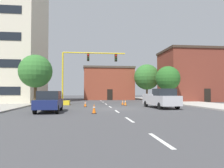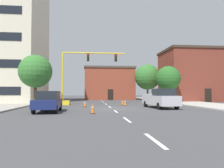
{
  "view_description": "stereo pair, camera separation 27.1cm",
  "coord_description": "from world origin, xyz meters",
  "px_view_note": "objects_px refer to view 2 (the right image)",
  "views": [
    {
      "loc": [
        -2.5,
        -21.23,
        1.67
      ],
      "look_at": [
        0.82,
        7.96,
        2.74
      ],
      "focal_mm": 34.46,
      "sensor_mm": 36.0,
      "label": 1
    },
    {
      "loc": [
        -2.23,
        -21.26,
        1.67
      ],
      "look_at": [
        0.82,
        7.96,
        2.74
      ],
      "focal_mm": 34.46,
      "sensor_mm": 36.0,
      "label": 2
    }
  ],
  "objects_px": {
    "traffic_cone_roadside_d": "(123,103)",
    "traffic_cone_roadside_b": "(93,109)",
    "traffic_cone_roadside_c": "(125,103)",
    "sedan_navy_near_left": "(48,101)",
    "traffic_cone_roadside_a": "(85,104)",
    "pickup_truck_silver": "(160,99)",
    "traffic_signal_gantry": "(72,87)",
    "tree_right_far": "(148,77)",
    "tree_right_mid": "(168,78)",
    "tree_left_near": "(36,71)"
  },
  "relations": [
    {
      "from": "traffic_cone_roadside_b",
      "to": "traffic_cone_roadside_c",
      "type": "bearing_deg",
      "value": 65.93
    },
    {
      "from": "tree_right_mid",
      "to": "traffic_cone_roadside_b",
      "type": "height_order",
      "value": "tree_right_mid"
    },
    {
      "from": "tree_right_far",
      "to": "traffic_cone_roadside_c",
      "type": "xyz_separation_m",
      "value": [
        -7.33,
        -16.52,
        -4.28
      ]
    },
    {
      "from": "sedan_navy_near_left",
      "to": "tree_left_near",
      "type": "bearing_deg",
      "value": 110.77
    },
    {
      "from": "traffic_signal_gantry",
      "to": "traffic_cone_roadside_d",
      "type": "xyz_separation_m",
      "value": [
        6.47,
        -1.05,
        -1.93
      ]
    },
    {
      "from": "tree_left_near",
      "to": "traffic_cone_roadside_d",
      "type": "distance_m",
      "value": 11.25
    },
    {
      "from": "tree_right_far",
      "to": "tree_right_mid",
      "type": "distance_m",
      "value": 11.11
    },
    {
      "from": "tree_right_far",
      "to": "pickup_truck_silver",
      "type": "bearing_deg",
      "value": -101.92
    },
    {
      "from": "traffic_signal_gantry",
      "to": "tree_left_near",
      "type": "bearing_deg",
      "value": -155.43
    },
    {
      "from": "pickup_truck_silver",
      "to": "traffic_cone_roadside_b",
      "type": "xyz_separation_m",
      "value": [
        -7.01,
        -4.91,
        -0.6
      ]
    },
    {
      "from": "traffic_cone_roadside_c",
      "to": "sedan_navy_near_left",
      "type": "bearing_deg",
      "value": -136.73
    },
    {
      "from": "tree_right_mid",
      "to": "traffic_cone_roadside_d",
      "type": "relative_size",
      "value": 8.84
    },
    {
      "from": "traffic_cone_roadside_a",
      "to": "traffic_cone_roadside_d",
      "type": "distance_m",
      "value": 5.42
    },
    {
      "from": "tree_left_near",
      "to": "traffic_cone_roadside_d",
      "type": "height_order",
      "value": "tree_left_near"
    },
    {
      "from": "traffic_cone_roadside_d",
      "to": "traffic_cone_roadside_a",
      "type": "bearing_deg",
      "value": -149.61
    },
    {
      "from": "pickup_truck_silver",
      "to": "traffic_cone_roadside_c",
      "type": "relative_size",
      "value": 7.31
    },
    {
      "from": "tree_left_near",
      "to": "sedan_navy_near_left",
      "type": "height_order",
      "value": "tree_left_near"
    },
    {
      "from": "tree_right_mid",
      "to": "traffic_cone_roadside_c",
      "type": "height_order",
      "value": "tree_right_mid"
    },
    {
      "from": "traffic_cone_roadside_a",
      "to": "traffic_cone_roadside_b",
      "type": "relative_size",
      "value": 0.85
    },
    {
      "from": "tree_left_near",
      "to": "traffic_cone_roadside_c",
      "type": "bearing_deg",
      "value": -2.98
    },
    {
      "from": "tree_right_far",
      "to": "pickup_truck_silver",
      "type": "height_order",
      "value": "tree_right_far"
    },
    {
      "from": "traffic_signal_gantry",
      "to": "tree_right_far",
      "type": "relative_size",
      "value": 1.25
    },
    {
      "from": "traffic_signal_gantry",
      "to": "pickup_truck_silver",
      "type": "distance_m",
      "value": 11.65
    },
    {
      "from": "sedan_navy_near_left",
      "to": "traffic_cone_roadside_a",
      "type": "xyz_separation_m",
      "value": [
        2.92,
        5.88,
        -0.57
      ]
    },
    {
      "from": "traffic_signal_gantry",
      "to": "traffic_cone_roadside_a",
      "type": "xyz_separation_m",
      "value": [
        1.79,
        -3.79,
        -1.92
      ]
    },
    {
      "from": "traffic_cone_roadside_c",
      "to": "traffic_cone_roadside_b",
      "type": "bearing_deg",
      "value": -114.07
    },
    {
      "from": "traffic_signal_gantry",
      "to": "traffic_cone_roadside_b",
      "type": "bearing_deg",
      "value": -77.53
    },
    {
      "from": "sedan_navy_near_left",
      "to": "traffic_cone_roadside_a",
      "type": "relative_size",
      "value": 7.0
    },
    {
      "from": "traffic_signal_gantry",
      "to": "tree_right_far",
      "type": "distance_m",
      "value": 19.95
    },
    {
      "from": "tree_right_far",
      "to": "tree_left_near",
      "type": "relative_size",
      "value": 1.19
    },
    {
      "from": "traffic_signal_gantry",
      "to": "traffic_cone_roadside_d",
      "type": "relative_size",
      "value": 14.37
    },
    {
      "from": "tree_right_mid",
      "to": "traffic_cone_roadside_c",
      "type": "relative_size",
      "value": 7.3
    },
    {
      "from": "pickup_truck_silver",
      "to": "traffic_cone_roadside_a",
      "type": "distance_m",
      "value": 8.26
    },
    {
      "from": "pickup_truck_silver",
      "to": "traffic_cone_roadside_d",
      "type": "xyz_separation_m",
      "value": [
        -3.08,
        5.51,
        -0.67
      ]
    },
    {
      "from": "traffic_signal_gantry",
      "to": "pickup_truck_silver",
      "type": "bearing_deg",
      "value": -34.48
    },
    {
      "from": "tree_left_near",
      "to": "sedan_navy_near_left",
      "type": "relative_size",
      "value": 1.34
    },
    {
      "from": "traffic_cone_roadside_d",
      "to": "traffic_cone_roadside_b",
      "type": "bearing_deg",
      "value": -110.68
    },
    {
      "from": "pickup_truck_silver",
      "to": "sedan_navy_near_left",
      "type": "distance_m",
      "value": 11.12
    },
    {
      "from": "traffic_cone_roadside_b",
      "to": "traffic_cone_roadside_d",
      "type": "height_order",
      "value": "traffic_cone_roadside_b"
    },
    {
      "from": "traffic_cone_roadside_b",
      "to": "sedan_navy_near_left",
      "type": "bearing_deg",
      "value": 153.91
    },
    {
      "from": "traffic_signal_gantry",
      "to": "tree_right_far",
      "type": "bearing_deg",
      "value": 45.39
    },
    {
      "from": "sedan_navy_near_left",
      "to": "traffic_cone_roadside_b",
      "type": "height_order",
      "value": "sedan_navy_near_left"
    },
    {
      "from": "tree_right_mid",
      "to": "sedan_navy_near_left",
      "type": "height_order",
      "value": "tree_right_mid"
    },
    {
      "from": "tree_right_far",
      "to": "traffic_cone_roadside_a",
      "type": "relative_size",
      "value": 11.13
    },
    {
      "from": "tree_right_far",
      "to": "traffic_cone_roadside_a",
      "type": "bearing_deg",
      "value": -124.11
    },
    {
      "from": "tree_left_near",
      "to": "traffic_cone_roadside_a",
      "type": "bearing_deg",
      "value": -18.14
    },
    {
      "from": "tree_right_far",
      "to": "traffic_cone_roadside_c",
      "type": "height_order",
      "value": "tree_right_far"
    },
    {
      "from": "traffic_cone_roadside_a",
      "to": "sedan_navy_near_left",
      "type": "bearing_deg",
      "value": -116.38
    },
    {
      "from": "tree_right_far",
      "to": "tree_left_near",
      "type": "distance_m",
      "value": 24.07
    },
    {
      "from": "pickup_truck_silver",
      "to": "traffic_signal_gantry",
      "type": "bearing_deg",
      "value": 145.52
    }
  ]
}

